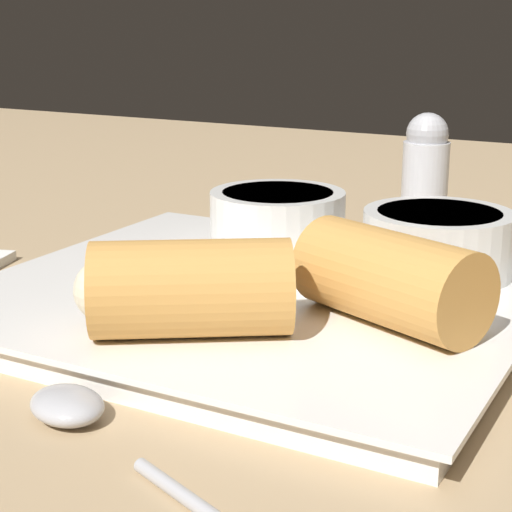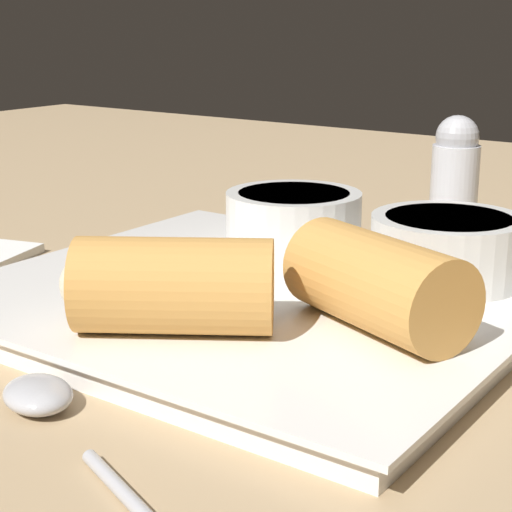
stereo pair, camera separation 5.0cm
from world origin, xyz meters
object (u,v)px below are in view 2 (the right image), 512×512
(salt_shaker, at_px, (454,184))
(spoon, at_px, (59,418))
(serving_plate, at_px, (256,302))
(dipping_bowl_near, at_px, (294,218))
(dipping_bowl_far, at_px, (447,245))

(salt_shaker, bearing_deg, spoon, -93.03)
(serving_plate, xyz_separation_m, spoon, (0.01, -0.15, -0.00))
(spoon, relative_size, salt_shaker, 1.97)
(dipping_bowl_near, height_order, spoon, dipping_bowl_near)
(spoon, bearing_deg, dipping_bowl_near, 100.27)
(dipping_bowl_near, relative_size, salt_shaker, 0.91)
(dipping_bowl_near, bearing_deg, dipping_bowl_far, -3.22)
(serving_plate, relative_size, salt_shaker, 3.11)
(serving_plate, distance_m, salt_shaker, 0.18)
(serving_plate, height_order, salt_shaker, salt_shaker)
(salt_shaker, bearing_deg, dipping_bowl_near, -119.27)
(salt_shaker, bearing_deg, dipping_bowl_far, -68.61)
(dipping_bowl_near, height_order, salt_shaker, salt_shaker)
(dipping_bowl_near, distance_m, spoon, 0.23)
(spoon, height_order, salt_shaker, salt_shaker)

